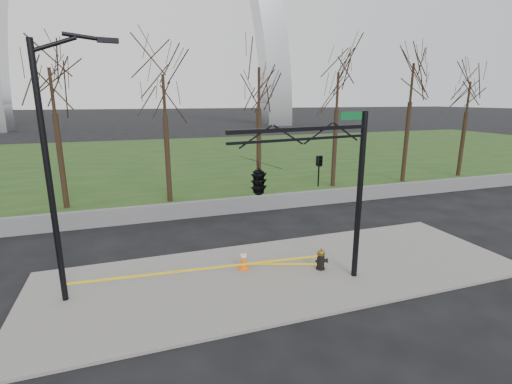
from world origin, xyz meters
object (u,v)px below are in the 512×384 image
object	(u,v)px
street_light	(55,158)
traffic_signal_mast	(281,176)
traffic_cone	(243,259)
fire_hydrant	(321,260)

from	to	relation	value
street_light	traffic_signal_mast	world-z (taller)	street_light
traffic_cone	traffic_signal_mast	world-z (taller)	traffic_signal_mast
traffic_cone	traffic_signal_mast	distance (m)	4.39
fire_hydrant	traffic_cone	xyz separation A→B (m)	(-2.77, 0.98, 0.00)
fire_hydrant	street_light	bearing A→B (deg)	-165.06
fire_hydrant	street_light	size ratio (longest dim) A/B	0.10
fire_hydrant	traffic_signal_mast	distance (m)	4.55
fire_hydrant	traffic_signal_mast	xyz separation A→B (m)	(-2.30, -1.40, 3.67)
traffic_cone	street_light	bearing A→B (deg)	-177.76
traffic_cone	traffic_signal_mast	size ratio (longest dim) A/B	0.13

